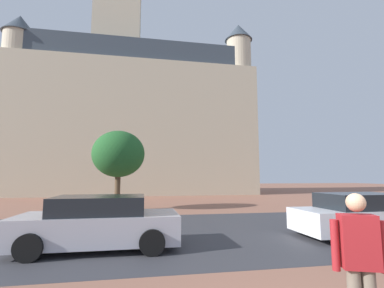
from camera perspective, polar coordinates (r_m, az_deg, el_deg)
The scene contains 7 objects.
ground_plane at distance 12.50m, azimuth 0.15°, elevation -15.69°, with size 120.00×120.00×0.00m, color #93604C.
street_asphalt_strip at distance 10.22m, azimuth 2.66°, elevation -17.67°, with size 120.00×8.41×0.00m, color #38383D.
landmark_building at distance 33.33m, azimuth -12.30°, elevation 6.65°, with size 26.77×10.21×33.78m.
person_skater at distance 4.00m, azimuth 31.57°, elevation -19.86°, with size 0.58×0.38×1.73m.
car_white at distance 10.66m, azimuth 31.77°, elevation -12.60°, with size 4.20×2.03×1.38m.
car_silver at distance 8.11m, azimuth -18.79°, elevation -15.34°, with size 4.23×2.08×1.40m.
tree_curb_far at distance 16.60m, azimuth -15.10°, elevation -2.07°, with size 3.03×3.03×4.61m.
Camera 1 is at (-2.23, -2.14, 1.93)m, focal length 25.52 mm.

